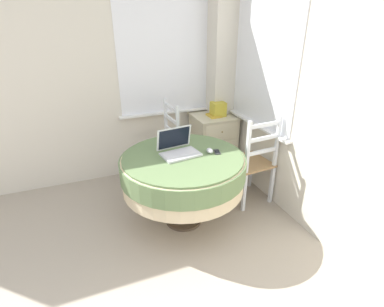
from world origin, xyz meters
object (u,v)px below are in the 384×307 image
Objects in this scene: round_dining_table at (183,170)px; corner_cabinet at (213,142)px; dining_chair_near_back_window at (161,147)px; cell_phone at (217,152)px; book_on_cabinet at (214,115)px; computer_mouse at (210,151)px; storage_box at (218,109)px; laptop at (178,149)px; dining_chair_near_right_window at (252,162)px.

corner_cabinet is (0.76, 0.94, -0.20)m from round_dining_table.
cell_phone is at bearing -71.11° from dining_chair_near_back_window.
book_on_cabinet is at bearing 6.28° from dining_chair_near_back_window.
computer_mouse is at bearing -75.04° from dining_chair_near_back_window.
storage_box reaches higher than cell_phone.
computer_mouse is 0.12× the size of corner_cabinet.
laptop is 0.38× the size of dining_chair_near_right_window.
corner_cabinet is at bearing 9.12° from dining_chair_near_back_window.
laptop is 3.34× the size of cell_phone.
round_dining_table is at bearing 172.17° from cell_phone.
storage_box is (0.82, 0.83, 0.05)m from laptop.
dining_chair_near_right_window is 0.89m from storage_box.
laptop is at bearing 106.41° from round_dining_table.
laptop reaches higher than book_on_cabinet.
laptop reaches higher than round_dining_table.
round_dining_table is at bearing -131.62° from storage_box.
laptop is (-0.02, 0.07, 0.20)m from round_dining_table.
storage_box is (0.04, -0.04, 0.46)m from corner_cabinet.
storage_box is 0.97× the size of book_on_cabinet.
corner_cabinet is at bearing 62.90° from book_on_cabinet.
dining_chair_near_right_window reaches higher than computer_mouse.
dining_chair_near_right_window is 5.49× the size of book_on_cabinet.
round_dining_table is 0.82m from dining_chair_near_right_window.
storage_box is (0.77, 0.08, 0.36)m from dining_chair_near_back_window.
computer_mouse is at bearing -19.57° from laptop.
dining_chair_near_back_window and dining_chair_near_right_window have the same top height.
book_on_cabinet is at bearing 50.46° from round_dining_table.
book_on_cabinet is (-0.06, 0.00, -0.08)m from storage_box.
laptop is at bearing -178.78° from dining_chair_near_right_window.
cell_phone is 0.95m from dining_chair_near_back_window.
storage_box is at bearing 59.72° from computer_mouse.
storage_box is at bearing 63.27° from cell_phone.
dining_chair_near_right_window is at bearing -86.81° from corner_cabinet.
book_on_cabinet is at bearing 66.06° from cell_phone.
corner_cabinet is 0.38m from book_on_cabinet.
round_dining_table is at bearing -129.09° from corner_cabinet.
dining_chair_near_right_window is at bearing 5.89° from round_dining_table.
computer_mouse is 0.50× the size of storage_box.
storage_box is (0.47, 0.94, 0.10)m from cell_phone.
dining_chair_near_back_window reaches higher than round_dining_table.
computer_mouse is 0.09× the size of dining_chair_near_right_window.
cell_phone is at bearing -10.63° from computer_mouse.
computer_mouse is 0.09× the size of dining_chair_near_back_window.
laptop is 0.38× the size of dining_chair_near_back_window.
cell_phone is at bearing -116.73° from storage_box.
laptop is 0.36m from cell_phone.
storage_box is at bearing 90.83° from dining_chair_near_right_window.
dining_chair_near_back_window is at bearing 88.09° from round_dining_table.
computer_mouse reaches higher than corner_cabinet.
book_on_cabinet is (0.49, 0.93, 0.01)m from computer_mouse.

